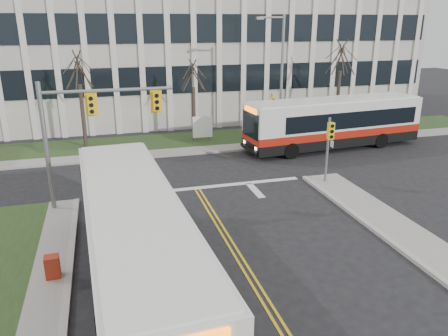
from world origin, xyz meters
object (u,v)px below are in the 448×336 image
Objects in this scene: newspaper_box_red at (53,268)px; directory_sign at (203,127)px; bus_main at (135,248)px; bus_cross at (334,124)px; streetlight at (280,73)px.

directory_sign is at bearing 58.07° from newspaper_box_red.
directory_sign is 0.15× the size of bus_main.
bus_main is at bearing -51.87° from bus_cross.
newspaper_box_red is at bearing -133.81° from streetlight.
directory_sign reaches higher than newspaper_box_red.
bus_main is 21.00m from bus_cross.
streetlight is 4.60× the size of directory_sign.
directory_sign is 9.61m from bus_cross.
bus_main is at bearing -109.40° from directory_sign.
bus_cross is at bearing -39.80° from streetlight.
newspaper_box_red is at bearing -119.03° from directory_sign.
bus_main is at bearing -33.74° from newspaper_box_red.
newspaper_box_red is at bearing 145.86° from bus_main.
streetlight is at bearing 51.65° from bus_main.
streetlight reaches higher than directory_sign.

